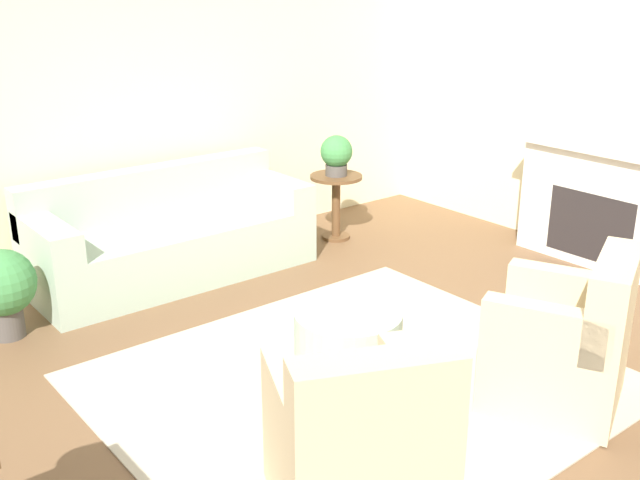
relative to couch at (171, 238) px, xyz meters
name	(u,v)px	position (x,y,z in m)	size (l,w,h in m)	color
ground_plane	(357,384)	(0.02, -2.30, -0.32)	(16.00, 16.00, 0.00)	brown
wall_back	(130,97)	(0.02, 0.60, 1.08)	(9.69, 0.12, 2.80)	beige
rug	(357,383)	(0.02, -2.30, -0.31)	(2.93, 2.58, 0.01)	#B2A893
couch	(171,238)	(0.00, 0.00, 0.00)	(2.28, 0.90, 0.86)	#9EB29E
armchair_left	(359,448)	(-0.76, -3.20, 0.05)	(0.96, 0.96, 0.93)	#C6B289
armchair_right	(566,345)	(0.81, -3.20, 0.05)	(0.96, 0.96, 0.93)	#C6B289
ottoman_table	(348,333)	(0.08, -2.14, -0.06)	(0.67, 0.67, 0.39)	#9EB29E
side_table	(336,196)	(1.65, -0.15, 0.10)	(0.48, 0.48, 0.62)	brown
fireplace	(604,203)	(3.00, -2.06, 0.22)	(0.44, 1.53, 1.04)	silver
vase_mantel_near	(570,128)	(2.99, -1.67, 0.80)	(0.18, 0.18, 0.22)	silver
potted_plant_on_side_table	(336,154)	(1.65, -0.15, 0.50)	(0.29, 0.29, 0.37)	#4C4742
potted_plant_floor	(2,286)	(-1.43, -0.32, 0.06)	(0.46, 0.46, 0.63)	#4C4742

